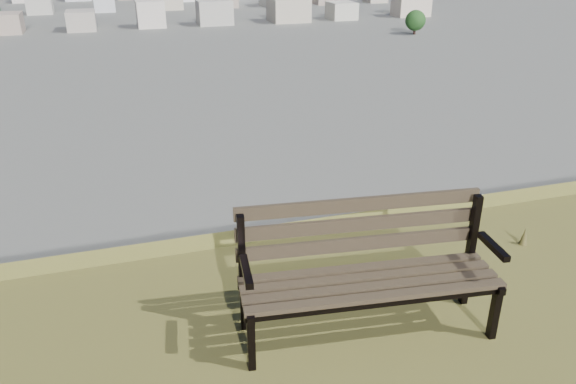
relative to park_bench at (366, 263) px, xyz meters
name	(u,v)px	position (x,y,z in m)	size (l,w,h in m)	color
park_bench	(366,263)	(0.00, 0.00, 0.00)	(1.93, 0.81, 0.98)	#3B3122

